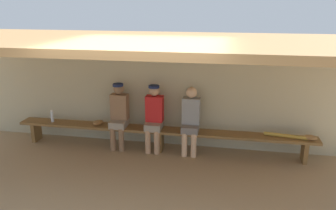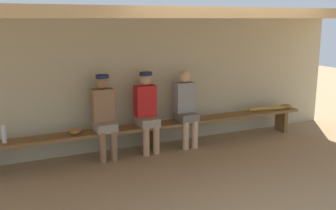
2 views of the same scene
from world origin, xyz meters
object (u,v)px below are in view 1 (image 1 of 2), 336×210
at_px(baseball_glove_dark_brown, 310,138).
at_px(baseball_bat, 286,136).
at_px(bench, 161,132).
at_px(player_middle, 119,113).
at_px(baseball_glove_tan, 98,123).
at_px(player_shirtless_tan, 154,115).
at_px(water_bottle_orange, 52,116).
at_px(player_in_blue, 191,118).

height_order(baseball_glove_dark_brown, baseball_bat, baseball_glove_dark_brown).
bearing_deg(baseball_glove_dark_brown, bench, 14.67).
xyz_separation_m(player_middle, baseball_glove_tan, (-0.46, 0.00, -0.24)).
height_order(baseball_glove_tan, baseball_bat, baseball_glove_tan).
bearing_deg(player_middle, bench, -0.24).
xyz_separation_m(player_shirtless_tan, baseball_glove_dark_brown, (2.95, -0.03, -0.24)).
distance_m(bench, baseball_glove_tan, 1.33).
xyz_separation_m(water_bottle_orange, baseball_glove_dark_brown, (5.15, -0.02, -0.08)).
xyz_separation_m(player_in_blue, baseball_glove_dark_brown, (2.22, -0.03, -0.22)).
bearing_deg(baseball_glove_tan, baseball_glove_dark_brown, -63.08).
height_order(bench, player_in_blue, player_in_blue).
distance_m(player_middle, baseball_bat, 3.26).
relative_size(player_shirtless_tan, baseball_glove_tan, 5.60).
height_order(player_middle, baseball_bat, player_middle).
relative_size(baseball_glove_dark_brown, baseball_glove_tan, 1.00).
xyz_separation_m(baseball_glove_dark_brown, baseball_glove_tan, (-4.13, 0.04, 0.00)).
height_order(bench, player_shirtless_tan, player_shirtless_tan).
xyz_separation_m(baseball_glove_dark_brown, baseball_bat, (-0.42, 0.03, -0.01)).
relative_size(water_bottle_orange, baseball_glove_dark_brown, 1.06).
distance_m(water_bottle_orange, baseball_glove_dark_brown, 5.15).
bearing_deg(player_middle, player_in_blue, -0.02).
relative_size(baseball_glove_tan, baseball_bat, 0.30).
relative_size(player_in_blue, player_shirtless_tan, 0.99).
distance_m(baseball_glove_dark_brown, baseball_glove_tan, 4.13).
xyz_separation_m(player_middle, baseball_glove_dark_brown, (3.67, -0.03, -0.24)).
bearing_deg(player_shirtless_tan, bench, -1.53).
bearing_deg(water_bottle_orange, player_middle, 0.34).
xyz_separation_m(bench, player_middle, (-0.86, 0.00, 0.36)).
distance_m(bench, baseball_bat, 2.40).
height_order(baseball_glove_dark_brown, baseball_glove_tan, same).
bearing_deg(baseball_glove_tan, bench, -62.84).
bearing_deg(player_in_blue, baseball_glove_dark_brown, -0.84).
xyz_separation_m(baseball_glove_tan, baseball_bat, (3.72, -0.01, -0.01)).
distance_m(player_shirtless_tan, baseball_glove_tan, 1.21).
relative_size(bench, player_middle, 4.46).
bearing_deg(water_bottle_orange, player_shirtless_tan, 0.23).
bearing_deg(player_shirtless_tan, player_middle, 180.00).
xyz_separation_m(player_shirtless_tan, baseball_glove_tan, (-1.19, 0.00, -0.24)).
distance_m(player_middle, water_bottle_orange, 1.49).
distance_m(bench, player_shirtless_tan, 0.38).
bearing_deg(player_middle, baseball_glove_dark_brown, -0.52).
bearing_deg(baseball_glove_dark_brown, water_bottle_orange, 15.00).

